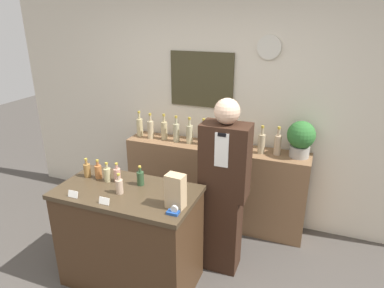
# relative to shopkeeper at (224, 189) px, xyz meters

# --- Properties ---
(back_wall) EXTENTS (5.20, 0.09, 2.70)m
(back_wall) POSITION_rel_shopkeeper_xyz_m (-0.42, 0.97, 0.52)
(back_wall) COLOR beige
(back_wall) RESTS_ON ground_plane
(back_shelf) EXTENTS (2.06, 0.36, 0.95)m
(back_shelf) POSITION_rel_shopkeeper_xyz_m (-0.32, 0.73, -0.36)
(back_shelf) COLOR brown
(back_shelf) RESTS_ON ground_plane
(display_counter) EXTENTS (1.20, 0.65, 0.94)m
(display_counter) POSITION_rel_shopkeeper_xyz_m (-0.72, -0.49, -0.37)
(display_counter) COLOR #422B19
(display_counter) RESTS_ON ground_plane
(shopkeeper) EXTENTS (0.42, 0.27, 1.68)m
(shopkeeper) POSITION_rel_shopkeeper_xyz_m (0.00, 0.00, 0.00)
(shopkeeper) COLOR #331E14
(shopkeeper) RESTS_ON ground_plane
(potted_plant) EXTENTS (0.28, 0.28, 0.38)m
(potted_plant) POSITION_rel_shopkeeper_xyz_m (0.58, 0.76, 0.32)
(potted_plant) COLOR #9E998E
(potted_plant) RESTS_ON back_shelf
(paper_bag) EXTENTS (0.15, 0.11, 0.27)m
(paper_bag) POSITION_rel_shopkeeper_xyz_m (-0.22, -0.58, 0.23)
(paper_bag) COLOR tan
(paper_bag) RESTS_ON display_counter
(tape_dispenser) EXTENTS (0.09, 0.06, 0.07)m
(tape_dispenser) POSITION_rel_shopkeeper_xyz_m (-0.20, -0.68, 0.12)
(tape_dispenser) COLOR #1E4799
(tape_dispenser) RESTS_ON display_counter
(price_card_left) EXTENTS (0.09, 0.02, 0.06)m
(price_card_left) POSITION_rel_shopkeeper_xyz_m (-1.06, -0.74, 0.13)
(price_card_left) COLOR white
(price_card_left) RESTS_ON display_counter
(price_card_right) EXTENTS (0.09, 0.02, 0.06)m
(price_card_right) POSITION_rel_shopkeeper_xyz_m (-0.76, -0.74, 0.13)
(price_card_right) COLOR white
(price_card_right) RESTS_ON display_counter
(counter_bottle_0) EXTENTS (0.06, 0.06, 0.18)m
(counter_bottle_0) POSITION_rel_shopkeeper_xyz_m (-1.18, -0.39, 0.17)
(counter_bottle_0) COLOR olive
(counter_bottle_0) RESTS_ON display_counter
(counter_bottle_1) EXTENTS (0.06, 0.06, 0.18)m
(counter_bottle_1) POSITION_rel_shopkeeper_xyz_m (-1.07, -0.37, 0.17)
(counter_bottle_1) COLOR #A86434
(counter_bottle_1) RESTS_ON display_counter
(counter_bottle_2) EXTENTS (0.06, 0.06, 0.18)m
(counter_bottle_2) POSITION_rel_shopkeeper_xyz_m (-0.96, -0.40, 0.17)
(counter_bottle_2) COLOR tan
(counter_bottle_2) RESTS_ON display_counter
(counter_bottle_3) EXTENTS (0.06, 0.06, 0.18)m
(counter_bottle_3) POSITION_rel_shopkeeper_xyz_m (-0.87, -0.37, 0.17)
(counter_bottle_3) COLOR tan
(counter_bottle_3) RESTS_ON display_counter
(counter_bottle_4) EXTENTS (0.06, 0.06, 0.18)m
(counter_bottle_4) POSITION_rel_shopkeeper_xyz_m (-0.74, -0.55, 0.17)
(counter_bottle_4) COLOR tan
(counter_bottle_4) RESTS_ON display_counter
(counter_bottle_5) EXTENTS (0.06, 0.06, 0.18)m
(counter_bottle_5) POSITION_rel_shopkeeper_xyz_m (-0.65, -0.35, 0.17)
(counter_bottle_5) COLOR #2D492C
(counter_bottle_5) RESTS_ON display_counter
(shelf_bottle_0) EXTENTS (0.07, 0.07, 0.30)m
(shelf_bottle_0) POSITION_rel_shopkeeper_xyz_m (-1.27, 0.74, 0.23)
(shelf_bottle_0) COLOR tan
(shelf_bottle_0) RESTS_ON back_shelf
(shelf_bottle_1) EXTENTS (0.07, 0.07, 0.30)m
(shelf_bottle_1) POSITION_rel_shopkeeper_xyz_m (-1.11, 0.71, 0.23)
(shelf_bottle_1) COLOR tan
(shelf_bottle_1) RESTS_ON back_shelf
(shelf_bottle_2) EXTENTS (0.07, 0.07, 0.30)m
(shelf_bottle_2) POSITION_rel_shopkeeper_xyz_m (-0.94, 0.74, 0.23)
(shelf_bottle_2) COLOR tan
(shelf_bottle_2) RESTS_ON back_shelf
(shelf_bottle_3) EXTENTS (0.07, 0.07, 0.30)m
(shelf_bottle_3) POSITION_rel_shopkeeper_xyz_m (-0.78, 0.72, 0.23)
(shelf_bottle_3) COLOR tan
(shelf_bottle_3) RESTS_ON back_shelf
(shelf_bottle_4) EXTENTS (0.07, 0.07, 0.30)m
(shelf_bottle_4) POSITION_rel_shopkeeper_xyz_m (-0.62, 0.72, 0.23)
(shelf_bottle_4) COLOR tan
(shelf_bottle_4) RESTS_ON back_shelf
(shelf_bottle_5) EXTENTS (0.07, 0.07, 0.30)m
(shelf_bottle_5) POSITION_rel_shopkeeper_xyz_m (-0.46, 0.73, 0.23)
(shelf_bottle_5) COLOR tan
(shelf_bottle_5) RESTS_ON back_shelf
(shelf_bottle_6) EXTENTS (0.07, 0.07, 0.30)m
(shelf_bottle_6) POSITION_rel_shopkeeper_xyz_m (-0.29, 0.73, 0.23)
(shelf_bottle_6) COLOR tan
(shelf_bottle_6) RESTS_ON back_shelf
(shelf_bottle_7) EXTENTS (0.07, 0.07, 0.30)m
(shelf_bottle_7) POSITION_rel_shopkeeper_xyz_m (-0.13, 0.73, 0.23)
(shelf_bottle_7) COLOR tan
(shelf_bottle_7) RESTS_ON back_shelf
(shelf_bottle_8) EXTENTS (0.07, 0.07, 0.30)m
(shelf_bottle_8) POSITION_rel_shopkeeper_xyz_m (0.03, 0.71, 0.23)
(shelf_bottle_8) COLOR tan
(shelf_bottle_8) RESTS_ON back_shelf
(shelf_bottle_9) EXTENTS (0.07, 0.07, 0.30)m
(shelf_bottle_9) POSITION_rel_shopkeeper_xyz_m (0.19, 0.71, 0.23)
(shelf_bottle_9) COLOR tan
(shelf_bottle_9) RESTS_ON back_shelf
(shelf_bottle_10) EXTENTS (0.07, 0.07, 0.30)m
(shelf_bottle_10) POSITION_rel_shopkeeper_xyz_m (0.36, 0.73, 0.23)
(shelf_bottle_10) COLOR tan
(shelf_bottle_10) RESTS_ON back_shelf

